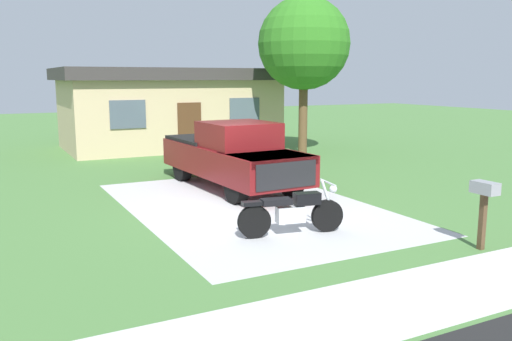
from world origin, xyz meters
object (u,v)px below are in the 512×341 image
at_px(shade_tree, 304,44).
at_px(neighbor_house, 170,107).
at_px(pickup_truck, 231,154).
at_px(mailbox, 484,197).
at_px(motorcycle, 292,212).

height_order(shade_tree, neighbor_house, shade_tree).
bearing_deg(pickup_truck, neighbor_house, 81.90).
distance_m(pickup_truck, mailbox, 7.40).
distance_m(motorcycle, neighbor_house, 14.64).
bearing_deg(mailbox, shade_tree, 72.55).
height_order(pickup_truck, neighbor_house, neighbor_house).
xyz_separation_m(motorcycle, neighbor_house, (2.24, 14.41, 1.32)).
bearing_deg(motorcycle, neighbor_house, 81.16).
bearing_deg(motorcycle, pickup_truck, 79.68).
relative_size(pickup_truck, shade_tree, 0.91).
bearing_deg(motorcycle, mailbox, -42.58).
distance_m(shade_tree, neighbor_house, 6.75).
relative_size(shade_tree, neighbor_house, 0.66).
height_order(pickup_truck, shade_tree, shade_tree).
height_order(mailbox, shade_tree, shade_tree).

